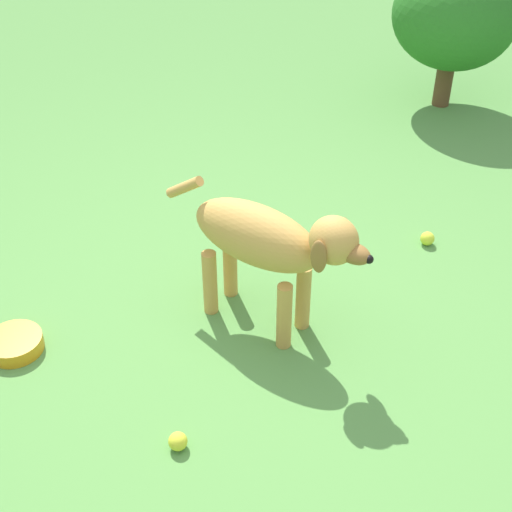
# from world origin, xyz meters

# --- Properties ---
(ground) EXTENTS (14.00, 14.00, 0.00)m
(ground) POSITION_xyz_m (0.00, 0.00, 0.00)
(ground) COLOR #548C42
(dog) EXTENTS (0.92, 0.23, 0.62)m
(dog) POSITION_xyz_m (0.10, 0.22, 0.41)
(dog) COLOR #C69347
(dog) RESTS_ON ground
(tennis_ball_0) EXTENTS (0.07, 0.07, 0.07)m
(tennis_ball_0) POSITION_xyz_m (0.44, 1.09, 0.03)
(tennis_ball_0) COLOR #C8D835
(tennis_ball_0) RESTS_ON ground
(tennis_ball_1) EXTENTS (0.07, 0.07, 0.07)m
(tennis_ball_1) POSITION_xyz_m (0.19, -0.48, 0.03)
(tennis_ball_1) COLOR yellow
(tennis_ball_1) RESTS_ON ground
(water_bowl) EXTENTS (0.22, 0.22, 0.06)m
(water_bowl) POSITION_xyz_m (-0.64, -0.45, 0.03)
(water_bowl) COLOR orange
(water_bowl) RESTS_ON ground
(shrub_near) EXTENTS (0.75, 0.68, 0.89)m
(shrub_near) POSITION_xyz_m (-0.08, 2.57, 0.56)
(shrub_near) COLOR brown
(shrub_near) RESTS_ON ground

